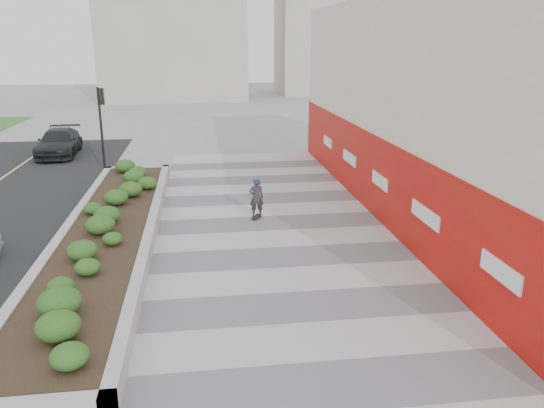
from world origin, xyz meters
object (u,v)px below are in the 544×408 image
at_px(planter, 108,230).
at_px(car_dark, 59,142).
at_px(skateboarder, 256,197).
at_px(traffic_signal_near, 102,117).

relative_size(planter, car_dark, 3.51).
bearing_deg(skateboarder, traffic_signal_near, 151.35).
bearing_deg(car_dark, planter, -74.53).
bearing_deg(planter, skateboarder, 19.91).
bearing_deg(skateboarder, planter, -136.77).
height_order(planter, skateboarder, skateboarder).
xyz_separation_m(traffic_signal_near, car_dark, (-3.33, 4.50, -2.02)).
bearing_deg(planter, traffic_signal_near, 99.35).
distance_m(planter, traffic_signal_near, 10.90).
xyz_separation_m(traffic_signal_near, skateboarder, (6.78, -8.67, -1.95)).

